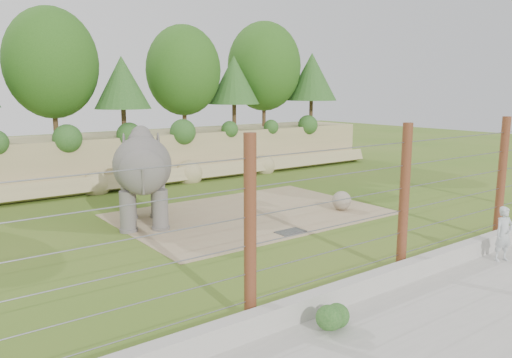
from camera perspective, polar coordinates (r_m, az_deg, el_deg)
ground at (r=17.11m, az=4.03°, el=-6.23°), size 90.00×90.00×0.00m
back_embankment at (r=27.54m, az=-12.53°, el=8.15°), size 30.00×5.52×8.77m
dirt_patch at (r=19.68m, az=-0.58°, el=-3.99°), size 10.00×7.00×0.02m
drain_grate at (r=17.20m, az=3.95°, el=-6.02°), size 1.00×0.60×0.03m
elephant at (r=18.33m, az=-12.81°, el=0.03°), size 3.29×4.51×3.36m
stone_ball at (r=20.47m, az=9.76°, el=-2.45°), size 0.77×0.77×0.77m
retaining_wall at (r=13.84m, az=17.87°, el=-9.66°), size 26.00×0.35×0.50m
walkway at (r=12.97m, az=25.18°, el=-12.68°), size 26.00×4.00×0.01m
barrier_fence at (r=13.64m, az=16.57°, el=-2.22°), size 20.26×0.26×4.00m
walkway_shrub at (r=10.57m, az=8.93°, el=-15.26°), size 0.60×0.60×0.60m
zookeeper at (r=15.85m, az=26.46°, el=-5.65°), size 0.67×0.54×1.58m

